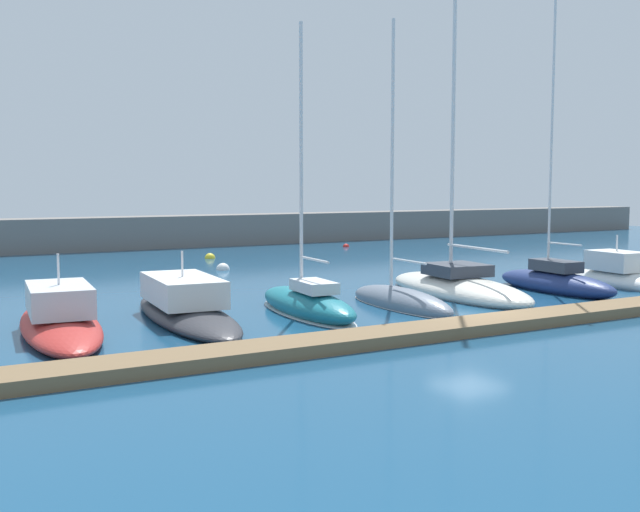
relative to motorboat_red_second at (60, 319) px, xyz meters
The scene contains 13 objects.
ground_plane 14.44m from the motorboat_red_second, 19.99° to the right, with size 120.00×120.00×0.00m, color navy.
dock_pier 15.10m from the motorboat_red_second, 26.05° to the right, with size 38.81×1.77×0.39m, color brown.
breakwater_seawall 34.84m from the motorboat_red_second, 67.08° to the left, with size 108.00×2.99×2.51m, color slate.
motorboat_red_second is the anchor object (origin of this frame).
motorboat_charcoal_third 4.55m from the motorboat_red_second, ahead, with size 3.39×10.55×2.75m.
sailboat_teal_fourth 9.07m from the motorboat_red_second, ahead, with size 2.59×7.45×11.33m.
sailboat_slate_fifth 13.20m from the motorboat_red_second, ahead, with size 2.09×6.82×12.07m.
sailboat_ivory_sixth 17.37m from the motorboat_red_second, ahead, with size 4.18×10.09×20.09m.
sailboat_navy_seventh 22.09m from the motorboat_red_second, ahead, with size 2.41×7.22×15.68m.
motorboat_white_eighth 26.35m from the motorboat_red_second, ahead, with size 2.77×7.67×2.86m.
mooring_buoy_yellow 25.80m from the motorboat_red_second, 57.64° to the left, with size 0.72×0.72×0.72m, color yellow.
mooring_buoy_white 19.12m from the motorboat_red_second, 51.32° to the left, with size 0.81×0.81×0.81m, color white.
mooring_buoy_red 36.94m from the motorboat_red_second, 43.41° to the left, with size 0.52×0.52×0.52m, color red.
Camera 1 is at (-18.22, -21.02, 4.95)m, focal length 42.18 mm.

